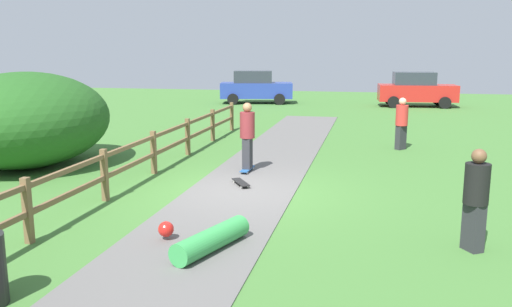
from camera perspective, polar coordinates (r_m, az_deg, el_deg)
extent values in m
plane|color=#427533|center=(11.95, -1.64, -4.11)|extent=(60.00, 60.00, 0.00)
cube|color=#605E5B|center=(11.95, -1.64, -4.06)|extent=(2.40, 28.00, 0.02)
cube|color=brown|center=(9.46, -23.17, -5.62)|extent=(0.12, 0.12, 1.10)
cube|color=brown|center=(11.57, -15.83, -2.23)|extent=(0.12, 0.12, 1.10)
cube|color=brown|center=(13.84, -10.85, 0.11)|extent=(0.12, 0.12, 1.10)
cube|color=brown|center=(16.20, -7.29, 1.79)|extent=(0.12, 0.12, 1.10)
cube|color=brown|center=(18.61, -4.64, 3.02)|extent=(0.12, 0.12, 1.10)
cube|color=brown|center=(21.06, -2.60, 3.97)|extent=(0.12, 0.12, 1.10)
cube|color=brown|center=(12.70, -13.11, -1.17)|extent=(0.08, 18.00, 0.09)
cube|color=brown|center=(12.62, -13.20, 0.83)|extent=(0.08, 18.00, 0.09)
ellipsoid|color=#23561E|center=(15.65, -23.30, 3.34)|extent=(4.17, 5.01, 2.55)
cube|color=#265999|center=(13.84, -0.92, -1.63)|extent=(0.23, 0.81, 0.02)
cylinder|color=silver|center=(14.13, -0.91, -1.54)|extent=(0.03, 0.06, 0.06)
cylinder|color=silver|center=(14.09, -0.32, -1.57)|extent=(0.03, 0.06, 0.06)
cylinder|color=silver|center=(13.60, -1.53, -2.03)|extent=(0.03, 0.06, 0.06)
cylinder|color=silver|center=(13.56, -0.92, -2.07)|extent=(0.03, 0.06, 0.06)
cube|color=#2D2D33|center=(13.75, -0.92, 0.04)|extent=(0.21, 0.33, 0.80)
cylinder|color=maroon|center=(13.63, -0.93, 3.05)|extent=(0.39, 0.39, 0.66)
sphere|color=#9E704C|center=(13.58, -0.94, 4.94)|extent=(0.24, 0.24, 0.24)
cylinder|color=green|center=(8.48, -4.76, -9.12)|extent=(0.88, 1.65, 0.36)
sphere|color=red|center=(9.04, -9.57, -7.95)|extent=(0.26, 0.26, 0.26)
cube|color=black|center=(12.44, -1.63, -3.07)|extent=(0.59, 0.79, 0.02)
cylinder|color=silver|center=(12.69, -2.34, -2.99)|extent=(0.06, 0.07, 0.06)
cylinder|color=silver|center=(12.73, -1.69, -2.93)|extent=(0.06, 0.07, 0.06)
cylinder|color=silver|center=(12.17, -1.56, -3.59)|extent=(0.06, 0.07, 0.06)
cylinder|color=silver|center=(12.22, -0.89, -3.53)|extent=(0.06, 0.07, 0.06)
cube|color=#2D2D33|center=(9.11, 22.14, -7.28)|extent=(0.34, 0.38, 0.76)
cylinder|color=black|center=(8.92, 22.47, -2.99)|extent=(0.52, 0.52, 0.64)
sphere|color=brown|center=(8.84, 22.67, -0.27)|extent=(0.23, 0.23, 0.23)
cube|color=#2D2D33|center=(17.57, 15.17, 1.66)|extent=(0.36, 0.37, 0.77)
cylinder|color=red|center=(17.47, 15.28, 3.95)|extent=(0.54, 0.54, 0.64)
sphere|color=beige|center=(17.43, 15.35, 5.37)|extent=(0.23, 0.23, 0.23)
cube|color=red|center=(31.26, 16.77, 6.21)|extent=(4.32, 2.02, 0.90)
cube|color=#2D333D|center=(31.18, 16.49, 7.69)|extent=(2.32, 1.73, 0.70)
cylinder|color=black|center=(32.40, 18.86, 5.44)|extent=(0.66, 0.29, 0.64)
cylinder|color=black|center=(30.68, 19.47, 5.12)|extent=(0.66, 0.29, 0.64)
cylinder|color=black|center=(31.99, 14.09, 5.63)|extent=(0.66, 0.29, 0.64)
cylinder|color=black|center=(30.25, 14.44, 5.32)|extent=(0.66, 0.29, 0.64)
cube|color=#283D99|center=(31.90, 0.04, 6.75)|extent=(4.45, 2.50, 0.90)
cube|color=#2D333D|center=(31.86, -0.32, 8.19)|extent=(2.47, 1.97, 0.70)
cylinder|color=black|center=(32.83, 2.43, 6.07)|extent=(0.68, 0.36, 0.64)
cylinder|color=black|center=(31.07, 2.52, 5.80)|extent=(0.68, 0.36, 0.64)
cylinder|color=black|center=(32.86, -2.30, 6.08)|extent=(0.68, 0.36, 0.64)
cylinder|color=black|center=(31.11, -2.48, 5.81)|extent=(0.68, 0.36, 0.64)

